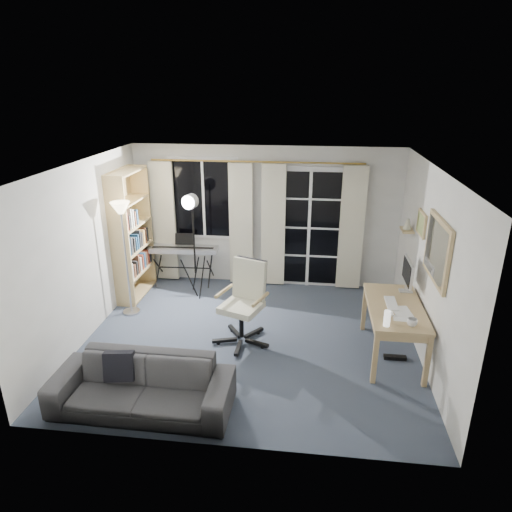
% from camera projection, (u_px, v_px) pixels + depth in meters
% --- Properties ---
extents(floor, '(4.50, 4.00, 0.02)m').
position_uv_depth(floor, '(250.00, 340.00, 6.35)').
color(floor, '#374150').
rests_on(floor, ground).
extents(window, '(1.20, 0.08, 1.40)m').
position_uv_depth(window, '(204.00, 198.00, 7.76)').
color(window, white).
rests_on(window, floor).
extents(french_door, '(1.32, 0.09, 2.11)m').
position_uv_depth(french_door, '(309.00, 229.00, 7.72)').
color(french_door, white).
rests_on(french_door, floor).
extents(curtains, '(3.60, 0.07, 2.13)m').
position_uv_depth(curtains, '(256.00, 225.00, 7.71)').
color(curtains, gold).
rests_on(curtains, floor).
extents(bookshelf, '(0.36, 0.98, 2.10)m').
position_uv_depth(bookshelf, '(129.00, 238.00, 7.35)').
color(bookshelf, tan).
rests_on(bookshelf, floor).
extents(torchiere_lamp, '(0.36, 0.36, 1.76)m').
position_uv_depth(torchiere_lamp, '(122.00, 225.00, 6.59)').
color(torchiere_lamp, '#B2B2B7').
rests_on(torchiere_lamp, floor).
extents(keyboard_piano, '(1.19, 0.61, 0.86)m').
position_uv_depth(keyboard_piano, '(184.00, 250.00, 7.84)').
color(keyboard_piano, black).
rests_on(keyboard_piano, floor).
extents(studio_light, '(0.38, 0.38, 1.77)m').
position_uv_depth(studio_light, '(191.00, 214.00, 7.13)').
color(studio_light, black).
rests_on(studio_light, floor).
extents(office_chair, '(0.79, 0.80, 1.14)m').
position_uv_depth(office_chair, '(246.00, 294.00, 6.15)').
color(office_chair, black).
rests_on(office_chair, floor).
extents(desk, '(0.67, 1.34, 0.72)m').
position_uv_depth(desk, '(395.00, 312.00, 5.77)').
color(desk, tan).
rests_on(desk, floor).
extents(monitor, '(0.17, 0.52, 0.45)m').
position_uv_depth(monitor, '(408.00, 273.00, 6.04)').
color(monitor, silver).
rests_on(monitor, desk).
extents(desk_clutter, '(0.42, 0.81, 0.91)m').
position_uv_depth(desk_clutter, '(392.00, 325.00, 5.59)').
color(desk_clutter, white).
rests_on(desk_clutter, desk).
extents(mug, '(0.12, 0.09, 0.12)m').
position_uv_depth(mug, '(412.00, 321.00, 5.24)').
color(mug, silver).
rests_on(mug, desk).
extents(wall_mirror, '(0.04, 0.94, 0.74)m').
position_uv_depth(wall_mirror, '(437.00, 250.00, 5.21)').
color(wall_mirror, tan).
rests_on(wall_mirror, floor).
extents(framed_print, '(0.03, 0.42, 0.32)m').
position_uv_depth(framed_print, '(421.00, 224.00, 6.03)').
color(framed_print, tan).
rests_on(framed_print, floor).
extents(wall_shelf, '(0.16, 0.30, 0.18)m').
position_uv_depth(wall_shelf, '(407.00, 226.00, 6.57)').
color(wall_shelf, tan).
rests_on(wall_shelf, floor).
extents(sofa, '(1.95, 0.59, 0.76)m').
position_uv_depth(sofa, '(141.00, 378.00, 4.88)').
color(sofa, '#313033').
rests_on(sofa, floor).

